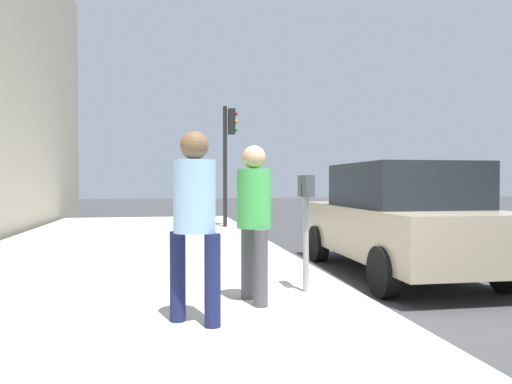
% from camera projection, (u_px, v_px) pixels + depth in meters
% --- Properties ---
extents(ground_plane, '(80.00, 80.00, 0.00)m').
position_uv_depth(ground_plane, '(386.00, 321.00, 5.05)').
color(ground_plane, '#38383A').
rests_on(ground_plane, ground).
extents(sidewalk_slab, '(28.00, 6.00, 0.15)m').
position_uv_depth(sidewalk_slab, '(90.00, 330.00, 4.49)').
color(sidewalk_slab, '#B7B2A8').
rests_on(sidewalk_slab, ground_plane).
extents(parking_meter, '(0.36, 0.12, 1.41)m').
position_uv_depth(parking_meter, '(306.00, 208.00, 5.74)').
color(parking_meter, gray).
rests_on(parking_meter, sidewalk_slab).
extents(pedestrian_at_meter, '(0.52, 0.38, 1.73)m').
position_uv_depth(pedestrian_at_meter, '(254.00, 211.00, 5.22)').
color(pedestrian_at_meter, '#47474C').
rests_on(pedestrian_at_meter, sidewalk_slab).
extents(pedestrian_bystander, '(0.39, 0.46, 1.80)m').
position_uv_depth(pedestrian_bystander, '(195.00, 210.00, 4.42)').
color(pedestrian_bystander, '#191E4C').
rests_on(pedestrian_bystander, sidewalk_slab).
extents(parked_sedan_near, '(4.44, 2.04, 1.77)m').
position_uv_depth(parked_sedan_near, '(399.00, 219.00, 7.56)').
color(parked_sedan_near, gray).
rests_on(parked_sedan_near, ground_plane).
extents(traffic_signal, '(0.24, 0.44, 3.60)m').
position_uv_depth(traffic_signal, '(228.00, 146.00, 14.23)').
color(traffic_signal, black).
rests_on(traffic_signal, sidewalk_slab).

